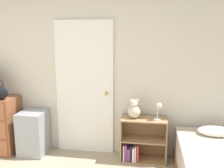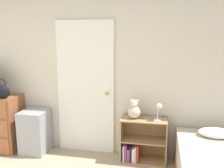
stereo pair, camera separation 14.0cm
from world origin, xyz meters
name	(u,v)px [view 2 (the right image)]	position (x,y,z in m)	size (l,w,h in m)	color
wall_back	(86,70)	(0.00, 2.23, 1.27)	(10.00, 0.06, 2.55)	beige
door_closed	(86,88)	(0.00, 2.17, 1.01)	(0.88, 0.09, 2.02)	white
handbag	(2,91)	(-1.20, 1.84, 0.98)	(0.28, 0.13, 0.31)	black
storage_bin	(35,131)	(-0.77, 1.97, 0.33)	(0.38, 0.42, 0.66)	#999EA8
bookshelf	(140,143)	(0.86, 2.02, 0.26)	(0.65, 0.32, 0.64)	tan
teddy_bear	(134,110)	(0.77, 2.02, 0.76)	(0.19, 0.19, 0.28)	beige
desk_lamp	(159,109)	(1.11, 1.97, 0.81)	(0.11, 0.10, 0.25)	silver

